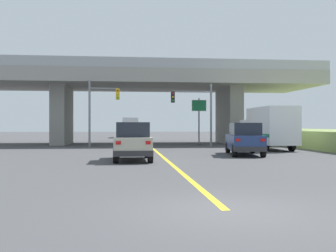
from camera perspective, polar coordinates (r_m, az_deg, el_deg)
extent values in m
plane|color=#424244|center=(40.52, -2.98, -2.56)|extent=(160.00, 160.00, 0.00)
cube|color=gray|center=(40.73, -2.98, 6.43)|extent=(33.47, 10.57, 1.28)
cube|color=gray|center=(40.93, -14.92, 1.48)|extent=(1.35, 6.34, 5.73)
cube|color=gray|center=(41.81, 8.69, 1.45)|extent=(1.35, 6.34, 5.73)
cube|color=#9EA0A5|center=(35.80, -2.54, 9.08)|extent=(33.47, 0.20, 0.90)
cube|color=#9EA0A5|center=(45.96, -3.33, 7.07)|extent=(33.47, 0.20, 0.90)
cube|color=yellow|center=(23.02, -0.63, -4.54)|extent=(0.20, 28.77, 0.01)
cube|color=#B7B29E|center=(21.28, -5.10, -2.74)|extent=(1.89, 4.29, 0.90)
cube|color=#1E232D|center=(20.93, -5.09, -0.52)|extent=(1.67, 2.36, 0.76)
cube|color=#2D2D30|center=(19.21, -5.00, -3.97)|extent=(1.93, 0.20, 0.28)
cube|color=red|center=(19.11, -7.12, -2.40)|extent=(0.24, 0.06, 0.16)
cube|color=red|center=(19.13, -2.86, -2.40)|extent=(0.24, 0.06, 0.16)
cylinder|color=black|center=(22.90, -7.29, -3.67)|extent=(0.26, 0.72, 0.72)
cylinder|color=black|center=(22.93, -3.05, -3.67)|extent=(0.26, 0.72, 0.72)
cylinder|color=black|center=(19.72, -7.49, -4.28)|extent=(0.26, 0.72, 0.72)
cylinder|color=black|center=(19.75, -2.56, -4.27)|extent=(0.26, 0.72, 0.72)
cube|color=navy|center=(25.52, 10.86, -2.28)|extent=(2.54, 4.96, 0.90)
cube|color=#1E232D|center=(25.15, 10.98, -0.42)|extent=(2.01, 2.82, 0.76)
cube|color=#2D2D30|center=(23.25, 11.70, -3.27)|extent=(1.91, 0.48, 0.28)
cube|color=red|center=(23.05, 10.01, -1.98)|extent=(0.25, 0.09, 0.16)
cube|color=red|center=(23.28, 13.43, -1.96)|extent=(0.25, 0.09, 0.16)
cylinder|color=black|center=(27.24, 8.57, -3.08)|extent=(0.36, 0.75, 0.72)
cylinder|color=black|center=(27.46, 12.03, -3.05)|extent=(0.36, 0.75, 0.72)
cylinder|color=black|center=(23.63, 9.51, -3.56)|extent=(0.36, 0.75, 0.72)
cylinder|color=black|center=(23.89, 13.48, -3.52)|extent=(0.36, 0.75, 0.72)
cube|color=silver|center=(34.59, 12.50, -0.69)|extent=(2.20, 2.00, 1.90)
cube|color=white|center=(31.14, 14.65, 0.04)|extent=(2.31, 5.31, 2.79)
cube|color=#197F4C|center=(31.15, 14.65, -1.24)|extent=(2.33, 5.21, 0.24)
cylinder|color=black|center=(34.31, 10.92, -2.28)|extent=(0.30, 0.90, 0.90)
cylinder|color=black|center=(34.94, 14.06, -2.24)|extent=(0.30, 0.90, 0.90)
cylinder|color=black|center=(29.58, 13.74, -2.66)|extent=(0.30, 0.90, 0.90)
cylinder|color=black|center=(30.32, 17.31, -2.59)|extent=(0.30, 0.90, 0.90)
cube|color=silver|center=(50.49, -4.37, -1.12)|extent=(1.98, 4.28, 0.90)
cube|color=#1E232D|center=(50.16, -4.36, -0.18)|extent=(1.74, 2.36, 0.76)
cube|color=#2D2D30|center=(48.41, -4.30, -1.54)|extent=(2.02, 0.20, 0.28)
cube|color=red|center=(48.31, -5.18, -0.91)|extent=(0.24, 0.06, 0.16)
cube|color=red|center=(48.36, -3.42, -0.91)|extent=(0.24, 0.06, 0.16)
cylinder|color=black|center=(52.08, -5.40, -1.58)|extent=(0.26, 0.72, 0.72)
cylinder|color=black|center=(52.13, -3.44, -1.58)|extent=(0.26, 0.72, 0.72)
cylinder|color=black|center=(48.90, -5.36, -1.69)|extent=(0.26, 0.72, 0.72)
cylinder|color=black|center=(48.95, -3.27, -1.69)|extent=(0.26, 0.72, 0.72)
cylinder|color=slate|center=(35.05, 6.19, 1.53)|extent=(0.18, 0.18, 5.51)
cylinder|color=slate|center=(34.85, 3.47, 4.93)|extent=(3.38, 0.12, 0.12)
cube|color=black|center=(34.57, 0.70, 4.17)|extent=(0.32, 0.26, 0.96)
sphere|color=red|center=(34.44, 0.73, 4.69)|extent=(0.16, 0.16, 0.16)
sphere|color=gold|center=(34.42, 0.73, 4.19)|extent=(0.16, 0.16, 0.16)
sphere|color=green|center=(34.40, 0.73, 3.69)|extent=(0.16, 0.16, 0.16)
cylinder|color=slate|center=(34.62, -11.19, 1.76)|extent=(0.18, 0.18, 5.76)
cylinder|color=slate|center=(34.66, -9.21, 5.34)|extent=(2.39, 0.12, 0.12)
cube|color=gold|center=(34.58, -7.22, 4.55)|extent=(0.32, 0.26, 0.96)
sphere|color=red|center=(34.45, -7.23, 5.07)|extent=(0.16, 0.16, 0.16)
sphere|color=gold|center=(34.43, -7.23, 4.57)|extent=(0.16, 0.16, 0.16)
sphere|color=green|center=(34.40, -7.23, 4.07)|extent=(0.16, 0.16, 0.16)
cylinder|color=slate|center=(38.94, 4.46, 0.66)|extent=(0.14, 0.14, 4.52)
cube|color=#197242|center=(38.93, 4.47, 2.95)|extent=(1.36, 0.08, 1.02)
cube|color=white|center=(38.92, 4.47, 2.95)|extent=(1.44, 0.04, 1.10)
cube|color=red|center=(65.20, -5.48, -0.34)|extent=(2.20, 2.00, 1.90)
cube|color=silver|center=(61.43, -5.45, -0.04)|extent=(2.31, 5.54, 2.58)
cube|color=#B26619|center=(61.44, -5.45, -0.65)|extent=(2.33, 5.43, 0.24)
cylinder|color=black|center=(65.21, -6.36, -1.17)|extent=(0.30, 0.90, 0.90)
cylinder|color=black|center=(65.23, -4.60, -1.17)|extent=(0.30, 0.90, 0.90)
cylinder|color=black|center=(60.06, -6.39, -1.28)|extent=(0.30, 0.90, 0.90)
cylinder|color=black|center=(60.08, -4.48, -1.28)|extent=(0.30, 0.90, 0.90)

